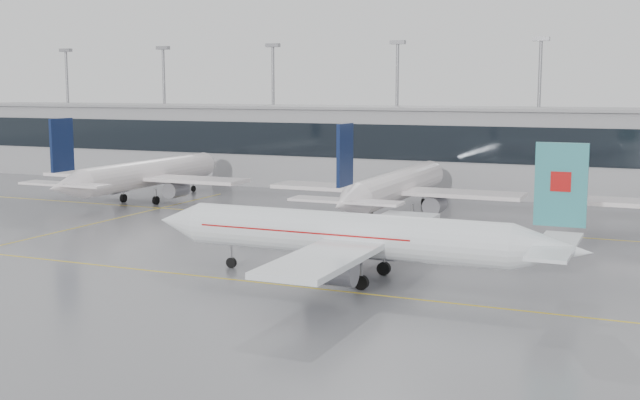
% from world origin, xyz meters
% --- Properties ---
extents(ground, '(320.00, 320.00, 0.00)m').
position_xyz_m(ground, '(0.00, 0.00, 0.00)').
color(ground, slate).
rests_on(ground, ground).
extents(taxi_line_main, '(120.00, 0.25, 0.01)m').
position_xyz_m(taxi_line_main, '(0.00, 0.00, 0.01)').
color(taxi_line_main, yellow).
rests_on(taxi_line_main, ground).
extents(taxi_line_north, '(120.00, 0.25, 0.01)m').
position_xyz_m(taxi_line_north, '(0.00, 30.00, 0.01)').
color(taxi_line_north, yellow).
rests_on(taxi_line_north, ground).
extents(taxi_line_cross, '(0.25, 60.00, 0.01)m').
position_xyz_m(taxi_line_cross, '(-30.00, 15.00, 0.01)').
color(taxi_line_cross, yellow).
rests_on(taxi_line_cross, ground).
extents(terminal, '(180.00, 15.00, 12.00)m').
position_xyz_m(terminal, '(0.00, 62.00, 6.00)').
color(terminal, gray).
rests_on(terminal, ground).
extents(terminal_glass, '(180.00, 0.20, 5.00)m').
position_xyz_m(terminal_glass, '(0.00, 54.45, 7.50)').
color(terminal_glass, black).
rests_on(terminal_glass, ground).
extents(terminal_roof, '(182.00, 16.00, 0.40)m').
position_xyz_m(terminal_roof, '(0.00, 62.00, 12.20)').
color(terminal_roof, gray).
rests_on(terminal_roof, ground).
extents(light_masts, '(156.40, 1.00, 22.60)m').
position_xyz_m(light_masts, '(0.00, 68.00, 13.34)').
color(light_masts, gray).
rests_on(light_masts, ground).
extents(air_canada_jet, '(36.07, 28.68, 11.33)m').
position_xyz_m(air_canada_jet, '(6.96, 3.64, 3.59)').
color(air_canada_jet, white).
rests_on(air_canada_jet, ground).
extents(parked_jet_b, '(29.64, 36.96, 11.72)m').
position_xyz_m(parked_jet_b, '(-35.00, 33.69, 3.71)').
color(parked_jet_b, white).
rests_on(parked_jet_b, ground).
extents(parked_jet_c, '(29.64, 36.96, 11.72)m').
position_xyz_m(parked_jet_c, '(-0.00, 33.69, 3.71)').
color(parked_jet_c, white).
rests_on(parked_jet_c, ground).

